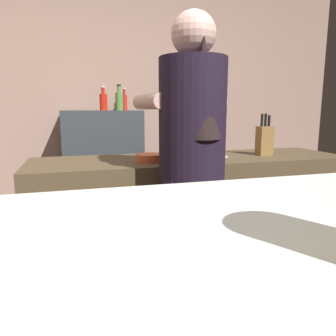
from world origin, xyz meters
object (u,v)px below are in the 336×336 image
Objects in this scene: knife_block at (265,140)px; chefs_knife at (210,157)px; bottle_hot_sauce at (124,102)px; mixing_bowl at (149,158)px; bottle_vinegar at (119,100)px; bottle_olive_oil at (103,101)px; bartender at (192,157)px.

knife_block is 0.43m from chefs_knife.
bottle_hot_sauce is (-0.36, 1.34, 0.39)m from chefs_knife.
mixing_bowl is at bearing -171.52° from chefs_knife.
mixing_bowl is at bearing -89.87° from bottle_vinegar.
bottle_hot_sauce is 0.12m from bottle_vinegar.
chefs_knife is 1.07× the size of bottle_olive_oil.
knife_block is 1.20× the size of chefs_knife.
chefs_knife is at bearing 5.18° from mixing_bowl.
knife_block is 1.55m from bottle_hot_sauce.
bartender is 0.50m from chefs_knife.
mixing_bowl is 0.68× the size of bottle_vinegar.
knife_block is at bearing 6.49° from chefs_knife.
bottle_vinegar is (-0.84, 1.22, 0.30)m from knife_block.
bartender reaches higher than knife_block.
knife_block reaches higher than chefs_knife.
bottle_olive_oil is at bearing -166.61° from bottle_vinegar.
chefs_knife is 1.39m from bottle_olive_oil.
bottle_vinegar is (0.15, 0.04, 0.01)m from bottle_olive_oil.
bottle_olive_oil is (-0.16, 1.24, 0.37)m from mixing_bowl.
bartender reaches higher than chefs_knife.
knife_block is 1.17× the size of bottle_vinegar.
bottle_olive_oil is at bearing -148.85° from bottle_hot_sauce.
chefs_knife is 1.44m from bottle_hot_sauce.
knife_block is 0.85m from mixing_bowl.
mixing_bowl is 1.42m from bottle_hot_sauce.
bartender is 0.82m from knife_block.
bottle_hot_sauce is at bearing 87.45° from mixing_bowl.
knife_block is (0.70, 0.43, 0.03)m from bartender.
bartender is at bearing -68.68° from mixing_bowl.
bottle_vinegar reaches higher than bottle_hot_sauce.
bottle_hot_sauce is (-0.08, 1.74, 0.32)m from bartender.
bottle_vinegar is at bearing -123.89° from bottle_hot_sauce.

